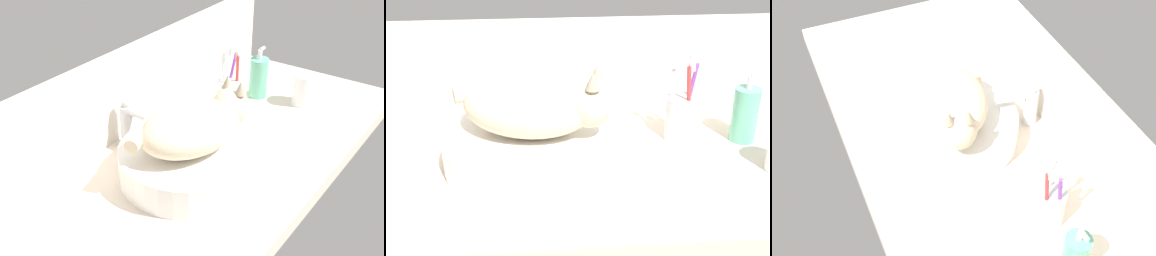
# 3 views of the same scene
# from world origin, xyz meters

# --- Properties ---
(ground_plane) EXTENTS (1.39, 0.55, 0.04)m
(ground_plane) POSITION_xyz_m (0.00, 0.00, -0.02)
(ground_plane) COLOR beige
(backsplash_panel) EXTENTS (1.39, 0.04, 0.22)m
(backsplash_panel) POSITION_xyz_m (0.00, 0.26, 0.11)
(backsplash_panel) COLOR silver
(backsplash_panel) RESTS_ON ground_plane
(sink_basin) EXTENTS (0.33, 0.33, 0.07)m
(sink_basin) POSITION_xyz_m (-0.03, -0.01, 0.04)
(sink_basin) COLOR white
(sink_basin) RESTS_ON ground_plane
(cat) EXTENTS (0.31, 0.23, 0.14)m
(cat) POSITION_xyz_m (-0.02, -0.01, 0.13)
(cat) COLOR beige
(cat) RESTS_ON sink_basin
(faucet) EXTENTS (0.04, 0.12, 0.14)m
(faucet) POSITION_xyz_m (-0.01, 0.19, 0.07)
(faucet) COLOR silver
(faucet) RESTS_ON ground_plane
(soap_dispenser) EXTENTS (0.06, 0.06, 0.15)m
(soap_dispenser) POSITION_xyz_m (0.43, 0.07, 0.06)
(soap_dispenser) COLOR #60B793
(soap_dispenser) RESTS_ON ground_plane
(toothbrush_cup) EXTENTS (0.07, 0.07, 0.19)m
(toothbrush_cup) POSITION_xyz_m (0.29, 0.09, 0.05)
(toothbrush_cup) COLOR silver
(toothbrush_cup) RESTS_ON ground_plane
(water_glass) EXTENTS (0.07, 0.07, 0.09)m
(water_glass) POSITION_xyz_m (0.46, -0.07, 0.04)
(water_glass) COLOR white
(water_glass) RESTS_ON ground_plane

